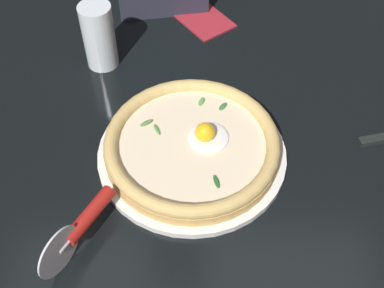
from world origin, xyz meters
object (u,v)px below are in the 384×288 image
(pizza_cutter, at_px, (81,226))
(folded_napkin, at_px, (201,17))
(drinking_glass, at_px, (100,40))
(pizza, at_px, (192,144))

(pizza_cutter, xyz_separation_m, folded_napkin, (0.54, -0.19, -0.04))
(pizza_cutter, bearing_deg, drinking_glass, 1.32)
(pizza, height_order, pizza_cutter, pizza_cutter)
(pizza, bearing_deg, drinking_glass, 35.37)
(drinking_glass, relative_size, folded_napkin, 0.95)
(drinking_glass, height_order, folded_napkin, drinking_glass)
(pizza_cutter, height_order, drinking_glass, drinking_glass)
(pizza_cutter, height_order, folded_napkin, pizza_cutter)
(pizza, relative_size, drinking_glass, 2.21)
(pizza_cutter, relative_size, folded_napkin, 1.02)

